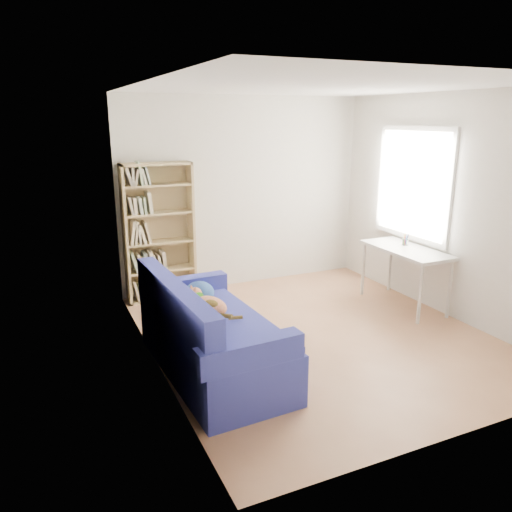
{
  "coord_description": "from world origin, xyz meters",
  "views": [
    {
      "loc": [
        -2.68,
        -4.34,
        2.32
      ],
      "look_at": [
        -0.53,
        0.44,
        0.85
      ],
      "focal_mm": 35.0,
      "sensor_mm": 36.0,
      "label": 1
    }
  ],
  "objects_px": {
    "bookshelf": "(159,238)",
    "desk": "(406,254)",
    "pen_cup": "(405,241)",
    "sofa": "(209,337)"
  },
  "relations": [
    {
      "from": "sofa",
      "to": "pen_cup",
      "type": "bearing_deg",
      "value": 11.42
    },
    {
      "from": "pen_cup",
      "to": "desk",
      "type": "bearing_deg",
      "value": -125.69
    },
    {
      "from": "desk",
      "to": "pen_cup",
      "type": "bearing_deg",
      "value": 54.31
    },
    {
      "from": "bookshelf",
      "to": "pen_cup",
      "type": "relative_size",
      "value": 12.07
    },
    {
      "from": "bookshelf",
      "to": "desk",
      "type": "distance_m",
      "value": 3.11
    },
    {
      "from": "desk",
      "to": "pen_cup",
      "type": "height_order",
      "value": "pen_cup"
    },
    {
      "from": "desk",
      "to": "bookshelf",
      "type": "bearing_deg",
      "value": 150.72
    },
    {
      "from": "desk",
      "to": "sofa",
      "type": "bearing_deg",
      "value": -167.74
    },
    {
      "from": "bookshelf",
      "to": "pen_cup",
      "type": "bearing_deg",
      "value": -26.14
    },
    {
      "from": "desk",
      "to": "pen_cup",
      "type": "relative_size",
      "value": 8.07
    }
  ]
}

